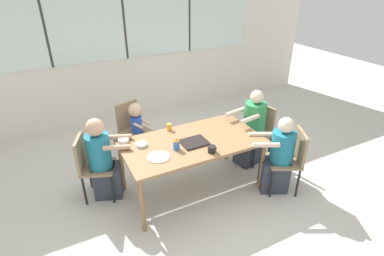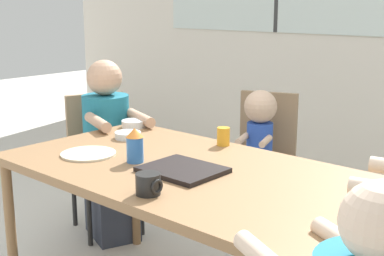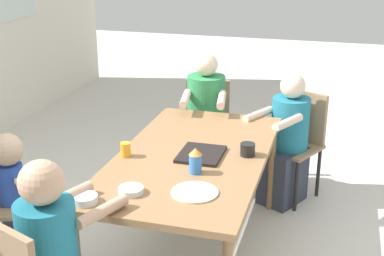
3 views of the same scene
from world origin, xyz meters
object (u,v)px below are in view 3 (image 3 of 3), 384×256
chair_for_man_blue_shirt (207,122)px  person_woman_green_shirt (286,146)px  person_toddler (15,196)px  juice_glass (126,150)px  bowl_white_shallow (85,199)px  sippy_cup (195,160)px  coffee_mug (248,149)px  person_man_blue_shirt (205,129)px  chair_for_woman_green_shirt (298,135)px  bowl_cereal (131,190)px

chair_for_man_blue_shirt → person_woman_green_shirt: bearing=149.8°
person_toddler → juice_glass: 0.77m
bowl_white_shallow → sippy_cup: bearing=-41.8°
person_woman_green_shirt → coffee_mug: (-0.91, 0.16, 0.31)m
person_man_blue_shirt → bowl_white_shallow: (-1.86, 0.17, 0.25)m
person_man_blue_shirt → juice_glass: bearing=70.8°
chair_for_man_blue_shirt → person_man_blue_shirt: size_ratio=0.76×
coffee_mug → juice_glass: juice_glass is taller
chair_for_woman_green_shirt → bowl_cereal: bearing=93.5°
person_man_blue_shirt → person_toddler: person_man_blue_shirt is taller
chair_for_man_blue_shirt → sippy_cup: bearing=91.8°
chair_for_woman_green_shirt → person_woman_green_shirt: bearing=90.0°
chair_for_woman_green_shirt → person_woman_green_shirt: (-0.15, 0.07, -0.04)m
coffee_mug → person_toddler: bearing=108.4°
juice_glass → chair_for_woman_green_shirt: bearing=-37.0°
juice_glass → bowl_white_shallow: juice_glass is taller
sippy_cup → bowl_cereal: size_ratio=1.14×
coffee_mug → juice_glass: (-0.23, 0.73, 0.01)m
person_toddler → bowl_white_shallow: person_toddler is taller
coffee_mug → juice_glass: size_ratio=1.10×
person_man_blue_shirt → juice_glass: person_man_blue_shirt is taller
chair_for_woman_green_shirt → person_man_blue_shirt: size_ratio=0.76×
chair_for_man_blue_shirt → bowl_cereal: bearing=81.5°
sippy_cup → chair_for_woman_green_shirt: bearing=-19.0°
coffee_mug → bowl_cereal: coffee_mug is taller
person_toddler → bowl_cereal: bearing=56.4°
coffee_mug → bowl_cereal: bearing=143.3°
coffee_mug → bowl_white_shallow: size_ratio=0.75×
chair_for_man_blue_shirt → bowl_white_shallow: (-2.03, 0.14, 0.25)m
person_toddler → chair_for_woman_green_shirt: bearing=113.3°
chair_for_woman_green_shirt → coffee_mug: chair_for_woman_green_shirt is taller
chair_for_woman_green_shirt → person_toddler: bearing=69.6°
sippy_cup → juice_glass: sippy_cup is taller
sippy_cup → person_woman_green_shirt: bearing=-18.0°
chair_for_man_blue_shirt → juice_glass: chair_for_man_blue_shirt is taller
juice_glass → person_man_blue_shirt: bearing=-9.2°
chair_for_man_blue_shirt → person_toddler: person_toddler is taller
person_man_blue_shirt → bowl_white_shallow: person_man_blue_shirt is taller
chair_for_man_blue_shirt → juice_glass: bearing=73.0°
chair_for_man_blue_shirt → juice_glass: size_ratio=9.60×
person_woman_green_shirt → bowl_white_shallow: (-1.76, 0.86, 0.29)m
chair_for_woman_green_shirt → bowl_white_shallow: (-1.91, 0.94, 0.25)m
chair_for_man_blue_shirt → person_man_blue_shirt: bearing=90.0°
chair_for_man_blue_shirt → coffee_mug: size_ratio=8.75×
chair_for_man_blue_shirt → sippy_cup: size_ratio=5.59×
person_toddler → chair_for_man_blue_shirt: bearing=133.2°
chair_for_man_blue_shirt → bowl_white_shallow: size_ratio=6.54×
chair_for_woman_green_shirt → bowl_cereal: 1.91m
bowl_cereal → person_man_blue_shirt: bearing=0.7°
chair_for_man_blue_shirt → person_man_blue_shirt: 0.17m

